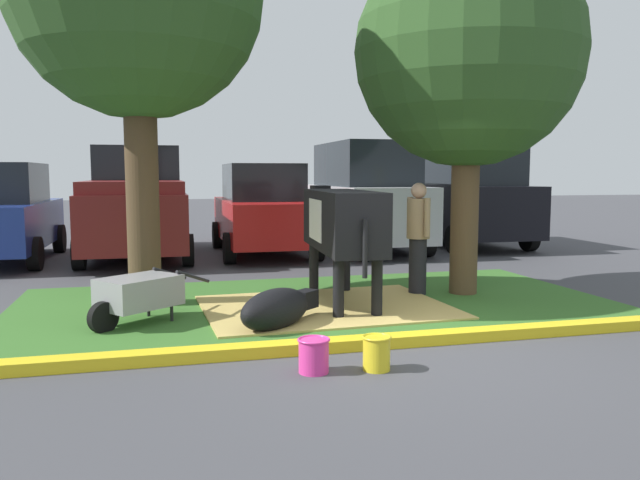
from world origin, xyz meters
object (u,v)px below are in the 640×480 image
object	(u,v)px
wheelbarrow	(138,293)
suv_black	(464,195)
person_handler	(418,235)
suv_dark_grey	(364,196)
shade_tree_right	(468,54)
sedan_blue	(0,214)
pickup_truck_maroon	(137,205)
calf_lying	(277,309)
bucket_yellow	(377,352)
sedan_red	(263,210)
cow_holstein	(341,221)
bucket_pink	(314,355)

from	to	relation	value
wheelbarrow	suv_black	bearing A→B (deg)	41.05
person_handler	suv_dark_grey	size ratio (longest dim) A/B	0.36
shade_tree_right	suv_dark_grey	size ratio (longest dim) A/B	1.12
wheelbarrow	suv_black	distance (m)	10.33
sedan_blue	pickup_truck_maroon	world-z (taller)	pickup_truck_maroon
calf_lying	bucket_yellow	distance (m)	1.85
sedan_red	suv_black	distance (m)	5.23
cow_holstein	person_handler	bearing A→B (deg)	12.46
person_handler	suv_black	xyz separation A→B (m)	(3.79, 5.89, 0.37)
shade_tree_right	sedan_red	distance (m)	6.41
shade_tree_right	sedan_red	world-z (taller)	shade_tree_right
bucket_pink	suv_dark_grey	xyz separation A→B (m)	(3.41, 8.68, 1.10)
bucket_yellow	suv_dark_grey	bearing A→B (deg)	72.08
bucket_yellow	sedan_blue	bearing A→B (deg)	119.91
shade_tree_right	bucket_yellow	size ratio (longest dim) A/B	16.21
calf_lying	person_handler	distance (m)	2.90
calf_lying	sedan_blue	size ratio (longest dim) A/B	0.27
shade_tree_right	bucket_pink	distance (m)	5.49
person_handler	cow_holstein	bearing A→B (deg)	-167.54
cow_holstein	suv_black	bearing A→B (deg)	50.61
wheelbarrow	sedan_red	world-z (taller)	sedan_red
sedan_blue	wheelbarrow	bearing A→B (deg)	-65.88
calf_lying	sedan_blue	distance (m)	8.27
shade_tree_right	pickup_truck_maroon	bearing A→B (deg)	129.68
sedan_red	sedan_blue	bearing A→B (deg)	179.30
shade_tree_right	calf_lying	world-z (taller)	shade_tree_right
cow_holstein	pickup_truck_maroon	xyz separation A→B (m)	(-2.85, 6.01, -0.04)
wheelbarrow	suv_dark_grey	xyz separation A→B (m)	(5.00, 6.40, 0.88)
pickup_truck_maroon	bucket_pink	bearing A→B (deg)	-78.90
shade_tree_right	cow_holstein	bearing A→B (deg)	-174.39
shade_tree_right	calf_lying	distance (m)	4.72
shade_tree_right	sedan_blue	xyz separation A→B (m)	(-7.51, 5.56, -2.54)
person_handler	wheelbarrow	xyz separation A→B (m)	(-3.97, -0.88, -0.51)
person_handler	bucket_yellow	bearing A→B (deg)	-119.18
person_handler	bucket_pink	bearing A→B (deg)	-127.05
cow_holstein	wheelbarrow	bearing A→B (deg)	-167.59
wheelbarrow	suv_dark_grey	size ratio (longest dim) A/B	0.31
shade_tree_right	calf_lying	size ratio (longest dim) A/B	4.34
suv_black	suv_dark_grey	bearing A→B (deg)	-172.45
person_handler	pickup_truck_maroon	size ratio (longest dim) A/B	0.31
pickup_truck_maroon	sedan_red	bearing A→B (deg)	-6.80
bucket_yellow	suv_dark_grey	xyz separation A→B (m)	(2.83, 8.75, 1.10)
person_handler	bucket_yellow	distance (m)	3.78
bucket_yellow	sedan_blue	size ratio (longest dim) A/B	0.07
pickup_truck_maroon	suv_dark_grey	bearing A→B (deg)	-2.32
suv_black	bucket_yellow	bearing A→B (deg)	-121.54
person_handler	suv_dark_grey	xyz separation A→B (m)	(1.03, 5.52, 0.37)
bucket_yellow	suv_black	distance (m)	10.76
bucket_pink	wheelbarrow	bearing A→B (deg)	124.88
bucket_yellow	shade_tree_right	bearing A→B (deg)	51.47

